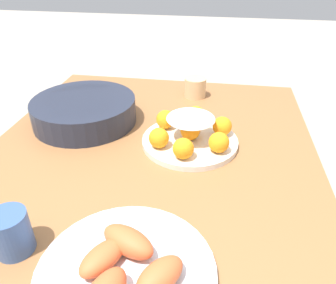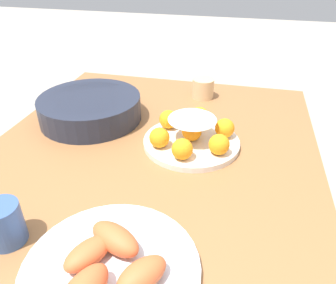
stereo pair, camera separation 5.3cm
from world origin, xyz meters
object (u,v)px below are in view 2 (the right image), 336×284
cake_plate (192,135)px  cup_near (203,88)px  seafood_platter (109,268)px  dining_table (144,199)px  cup_far (4,224)px  serving_bowl (90,107)px

cake_plate → cup_near: size_ratio=3.46×
cake_plate → seafood_platter: bearing=171.9°
cup_near → dining_table: bearing=169.3°
cake_plate → cup_far: (-0.42, 0.28, 0.01)m
cake_plate → cup_far: cake_plate is taller
dining_table → cup_near: size_ratio=15.59×
seafood_platter → cup_near: cup_near is taller
dining_table → seafood_platter: size_ratio=3.89×
seafood_platter → cake_plate: bearing=-8.1°
seafood_platter → cup_near: (0.78, -0.05, 0.02)m
cake_plate → serving_bowl: bearing=76.9°
dining_table → cake_plate: (0.13, -0.10, 0.14)m
seafood_platter → cup_far: cup_far is taller
cake_plate → seafood_platter: size_ratio=0.86×
cake_plate → serving_bowl: size_ratio=0.84×
cup_near → cup_far: (-0.75, 0.26, 0.01)m
cake_plate → cup_far: 0.50m
seafood_platter → cup_near: 0.78m
dining_table → serving_bowl: 0.35m
cup_near → cup_far: 0.79m
serving_bowl → seafood_platter: bearing=-152.4°
cake_plate → cup_far: bearing=146.2°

